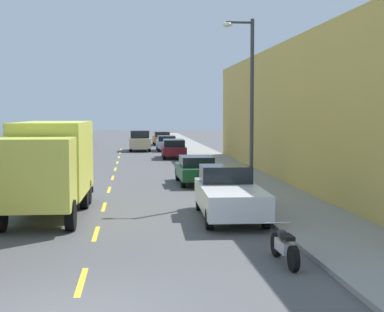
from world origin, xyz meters
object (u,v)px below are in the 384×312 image
(street_lamp, at_px, (249,95))
(parked_sedan_silver, at_px, (31,165))
(parked_pickup_teal, at_px, (82,138))
(parked_sedan_forest, at_px, (196,169))
(parked_hatchback_black, at_px, (51,154))
(moving_champagne_sedan, at_px, (140,140))
(parked_motorcycle, at_px, (284,247))
(parked_wagon_orange, at_px, (162,138))
(parked_wagon_burgundy, at_px, (174,148))
(delivery_box_truck, at_px, (50,162))
(parked_pickup_white, at_px, (229,194))
(parked_sedan_sky, at_px, (166,143))

(street_lamp, distance_m, parked_sedan_silver, 13.76)
(parked_pickup_teal, relative_size, parked_sedan_forest, 1.18)
(parked_pickup_teal, xyz_separation_m, parked_sedan_forest, (8.73, -35.07, -0.08))
(parked_sedan_forest, bearing_deg, parked_hatchback_black, 127.99)
(moving_champagne_sedan, xyz_separation_m, parked_motorcycle, (2.95, -41.72, -0.58))
(parked_pickup_teal, bearing_deg, parked_wagon_orange, 3.64)
(parked_wagon_orange, bearing_deg, street_lamp, -87.74)
(parked_wagon_orange, bearing_deg, parked_wagon_burgundy, -89.93)
(parked_wagon_orange, relative_size, parked_motorcycle, 2.30)
(parked_wagon_orange, bearing_deg, moving_champagne_sedan, -104.72)
(parked_sedan_silver, xyz_separation_m, parked_hatchback_black, (-0.05, 8.22, 0.01))
(parked_wagon_orange, height_order, parked_motorcycle, parked_wagon_orange)
(parked_motorcycle, bearing_deg, street_lamp, 83.44)
(delivery_box_truck, bearing_deg, parked_pickup_white, -11.93)
(delivery_box_truck, relative_size, parked_sedan_sky, 1.64)
(delivery_box_truck, xyz_separation_m, parked_sedan_forest, (6.12, 8.32, -1.13))
(parked_wagon_burgundy, distance_m, parked_sedan_silver, 16.33)
(parked_pickup_teal, height_order, parked_sedan_forest, parked_pickup_teal)
(parked_wagon_burgundy, bearing_deg, moving_champagne_sedan, 105.68)
(delivery_box_truck, bearing_deg, parked_wagon_burgundy, 76.21)
(parked_sedan_silver, xyz_separation_m, parked_sedan_forest, (8.72, -3.01, 0.00))
(parked_pickup_teal, height_order, parked_hatchback_black, parked_pickup_teal)
(parked_wagon_orange, height_order, moving_champagne_sedan, moving_champagne_sedan)
(parked_sedan_sky, height_order, parked_pickup_white, parked_pickup_white)
(parked_sedan_silver, bearing_deg, street_lamp, -38.69)
(delivery_box_truck, relative_size, moving_champagne_sedan, 1.54)
(parked_motorcycle, bearing_deg, parked_wagon_burgundy, 90.67)
(parked_sedan_sky, xyz_separation_m, parked_pickup_white, (0.12, -35.37, 0.08))
(parked_wagon_burgundy, relative_size, parked_hatchback_black, 1.18)
(parked_wagon_burgundy, xyz_separation_m, moving_champagne_sedan, (-2.57, 9.15, 0.18))
(parked_pickup_white, bearing_deg, parked_wagon_burgundy, 90.12)
(delivery_box_truck, relative_size, parked_sedan_forest, 1.64)
(parked_pickup_teal, bearing_deg, street_lamp, -75.60)
(parked_hatchback_black, bearing_deg, parked_pickup_teal, 89.88)
(parked_hatchback_black, bearing_deg, delivery_box_truck, -82.26)
(delivery_box_truck, height_order, parked_wagon_burgundy, delivery_box_truck)
(parked_hatchback_black, distance_m, parked_motorcycle, 28.55)
(delivery_box_truck, height_order, parked_sedan_sky, delivery_box_truck)
(street_lamp, xyz_separation_m, parked_pickup_teal, (-10.36, 40.35, -3.55))
(street_lamp, distance_m, delivery_box_truck, 8.69)
(parked_wagon_burgundy, distance_m, parked_hatchback_black, 10.42)
(street_lamp, height_order, parked_sedan_silver, street_lamp)
(parked_pickup_white, bearing_deg, parked_motorcycle, -86.95)
(parked_pickup_teal, height_order, parked_wagon_orange, parked_pickup_teal)
(parked_sedan_sky, distance_m, parked_pickup_white, 35.37)
(delivery_box_truck, height_order, parked_sedan_forest, delivery_box_truck)
(parked_pickup_white, relative_size, moving_champagne_sedan, 1.12)
(street_lamp, xyz_separation_m, parked_motorcycle, (-1.21, -10.50, -3.96))
(parked_sedan_silver, height_order, parked_wagon_orange, parked_wagon_orange)
(parked_pickup_teal, distance_m, moving_champagne_sedan, 11.04)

